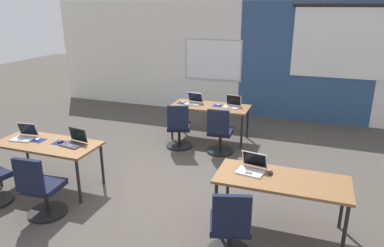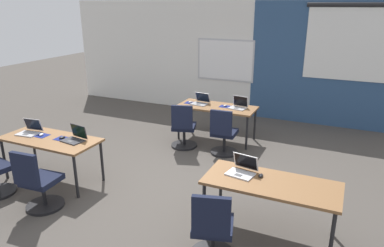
{
  "view_description": "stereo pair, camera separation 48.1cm",
  "coord_description": "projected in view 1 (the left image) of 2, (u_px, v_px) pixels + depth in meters",
  "views": [
    {
      "loc": [
        2.01,
        -4.62,
        2.75
      ],
      "look_at": [
        0.17,
        0.59,
        0.87
      ],
      "focal_mm": 33.37,
      "sensor_mm": 36.0,
      "label": 1
    },
    {
      "loc": [
        2.46,
        -4.44,
        2.75
      ],
      "look_at": [
        0.17,
        0.59,
        0.87
      ],
      "focal_mm": 33.37,
      "sensor_mm": 36.0,
      "label": 2
    }
  ],
  "objects": [
    {
      "name": "mouse_far_left",
      "position": [
        183.0,
        102.0,
        7.56
      ],
      "size": [
        0.07,
        0.11,
        0.03
      ],
      "color": "#B2B2B7",
      "rests_on": "mousepad_far_left"
    },
    {
      "name": "desk_far_center",
      "position": [
        210.0,
        108.0,
        7.39
      ],
      "size": [
        1.6,
        0.7,
        0.72
      ],
      "color": "brown",
      "rests_on": "ground"
    },
    {
      "name": "mouse_near_right_inner",
      "position": [
        271.0,
        173.0,
        4.44
      ],
      "size": [
        0.06,
        0.1,
        0.03
      ],
      "color": "black",
      "rests_on": "desk_near_right"
    },
    {
      "name": "chair_far_left",
      "position": [
        179.0,
        130.0,
        6.98
      ],
      "size": [
        0.55,
        0.6,
        0.92
      ],
      "rotation": [
        0.0,
        0.0,
        3.44
      ],
      "color": "black",
      "rests_on": "ground"
    },
    {
      "name": "desk_near_left",
      "position": [
        48.0,
        146.0,
        5.45
      ],
      "size": [
        1.6,
        0.7,
        0.72
      ],
      "color": "brown",
      "rests_on": "ground"
    },
    {
      "name": "laptop_near_left_end",
      "position": [
        24.0,
        135.0,
        5.58
      ],
      "size": [
        0.36,
        0.33,
        0.23
      ],
      "rotation": [
        0.0,
        0.0,
        0.12
      ],
      "color": "#B7B7BC",
      "rests_on": "desk_near_left"
    },
    {
      "name": "chair_far_right",
      "position": [
        220.0,
        135.0,
        6.72
      ],
      "size": [
        0.52,
        0.55,
        0.92
      ],
      "rotation": [
        0.0,
        0.0,
        3.2
      ],
      "color": "black",
      "rests_on": "ground"
    },
    {
      "name": "back_wall_assembly",
      "position": [
        236.0,
        59.0,
        8.91
      ],
      "size": [
        10.0,
        0.27,
        2.8
      ],
      "color": "silver",
      "rests_on": "ground"
    },
    {
      "name": "mousepad_near_left_inner",
      "position": [
        61.0,
        143.0,
        5.42
      ],
      "size": [
        0.22,
        0.19,
        0.0
      ],
      "color": "navy",
      "rests_on": "desk_near_left"
    },
    {
      "name": "mousepad_near_left_end",
      "position": [
        38.0,
        140.0,
        5.52
      ],
      "size": [
        0.22,
        0.19,
        0.0
      ],
      "color": "navy",
      "rests_on": "desk_near_left"
    },
    {
      "name": "laptop_far_left",
      "position": [
        193.0,
        102.0,
        7.5
      ],
      "size": [
        0.36,
        0.34,
        0.23
      ],
      "rotation": [
        0.0,
        0.0,
        -0.09
      ],
      "color": "#9E9EA3",
      "rests_on": "desk_far_center"
    },
    {
      "name": "ground_plane",
      "position": [
        170.0,
        185.0,
        5.64
      ],
      "size": [
        24.0,
        24.0,
        0.0
      ],
      "color": "#47423D"
    },
    {
      "name": "chair_near_right_inner",
      "position": [
        230.0,
        231.0,
        3.9
      ],
      "size": [
        0.54,
        0.6,
        0.92
      ],
      "rotation": [
        0.0,
        0.0,
        3.42
      ],
      "color": "black",
      "rests_on": "ground"
    },
    {
      "name": "laptop_near_left_inner",
      "position": [
        74.0,
        141.0,
        5.35
      ],
      "size": [
        0.37,
        0.32,
        0.24
      ],
      "rotation": [
        0.0,
        0.0,
        -0.15
      ],
      "color": "#333338",
      "rests_on": "desk_near_left"
    },
    {
      "name": "mouse_far_right",
      "position": [
        218.0,
        105.0,
        7.36
      ],
      "size": [
        0.08,
        0.11,
        0.03
      ],
      "color": "#B2B2B7",
      "rests_on": "mousepad_far_right"
    },
    {
      "name": "mouse_near_left_inner",
      "position": [
        60.0,
        142.0,
        5.41
      ],
      "size": [
        0.09,
        0.11,
        0.03
      ],
      "color": "black",
      "rests_on": "mousepad_near_left_inner"
    },
    {
      "name": "laptop_near_right_inner",
      "position": [
        252.0,
        168.0,
        4.5
      ],
      "size": [
        0.37,
        0.35,
        0.23
      ],
      "rotation": [
        0.0,
        0.0,
        -0.17
      ],
      "color": "silver",
      "rests_on": "desk_near_right"
    },
    {
      "name": "mousepad_far_left",
      "position": [
        183.0,
        103.0,
        7.57
      ],
      "size": [
        0.22,
        0.19,
        0.0
      ],
      "color": "navy",
      "rests_on": "desk_far_center"
    },
    {
      "name": "desk_near_right",
      "position": [
        282.0,
        183.0,
        4.34
      ],
      "size": [
        1.6,
        0.7,
        0.72
      ],
      "color": "brown",
      "rests_on": "ground"
    },
    {
      "name": "mouse_near_left_end",
      "position": [
        38.0,
        139.0,
        5.51
      ],
      "size": [
        0.09,
        0.11,
        0.03
      ],
      "color": "silver",
      "rests_on": "mousepad_near_left_end"
    },
    {
      "name": "mousepad_far_right",
      "position": [
        218.0,
        106.0,
        7.36
      ],
      "size": [
        0.22,
        0.19,
        0.0
      ],
      "color": "navy",
      "rests_on": "desk_far_center"
    },
    {
      "name": "chair_near_left_inner",
      "position": [
        41.0,
        192.0,
        4.71
      ],
      "size": [
        0.52,
        0.55,
        0.92
      ],
      "rotation": [
        0.0,
        0.0,
        3.22
      ],
      "color": "black",
      "rests_on": "ground"
    },
    {
      "name": "laptop_far_right",
      "position": [
        232.0,
        105.0,
        7.26
      ],
      "size": [
        0.37,
        0.31,
        0.24
      ],
      "rotation": [
        0.0,
        0.0,
        -0.16
      ],
      "color": "#B7B7BC",
      "rests_on": "desk_far_center"
    }
  ]
}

